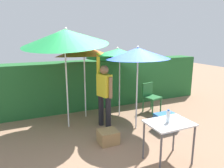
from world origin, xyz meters
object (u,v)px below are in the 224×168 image
person_vendor (104,92)px  crate_cardboard (108,137)px  chair_plastic (150,96)px  folding_table (169,127)px  umbrella_navy (138,53)px  cooler_box (166,122)px  umbrella_yellow (65,37)px  umbrella_rainbow (119,54)px  umbrella_orange (84,51)px  bottle_water (168,116)px

person_vendor → crate_cardboard: bearing=-107.2°
chair_plastic → folding_table: (-1.24, -2.39, 0.18)m
crate_cardboard → folding_table: bearing=-56.3°
umbrella_navy → folding_table: umbrella_navy is taller
person_vendor → cooler_box: person_vendor is taller
umbrella_yellow → umbrella_navy: 1.75m
person_vendor → cooler_box: bearing=-31.3°
umbrella_rainbow → umbrella_orange: bearing=162.2°
folding_table → umbrella_rainbow: bearing=85.6°
umbrella_rainbow → folding_table: size_ratio=2.76×
cooler_box → folding_table: folding_table is taller
cooler_box → umbrella_yellow: bearing=151.9°
umbrella_rainbow → folding_table: 2.75m
bottle_water → umbrella_yellow: bearing=119.5°
umbrella_yellow → chair_plastic: 3.11m
umbrella_yellow → cooler_box: umbrella_yellow is taller
person_vendor → folding_table: size_ratio=2.35×
umbrella_rainbow → umbrella_orange: (-0.92, 0.29, 0.09)m
umbrella_orange → folding_table: bearing=-75.5°
folding_table → cooler_box: bearing=52.7°
umbrella_orange → bottle_water: umbrella_orange is taller
umbrella_navy → cooler_box: umbrella_navy is taller
umbrella_orange → umbrella_navy: 1.59m
crate_cardboard → bottle_water: bottle_water is taller
chair_plastic → cooler_box: bearing=-106.9°
umbrella_navy → umbrella_yellow: bearing=153.4°
person_vendor → chair_plastic: (1.72, 0.46, -0.42)m
umbrella_orange → person_vendor: 1.32m
cooler_box → crate_cardboard: (-1.59, -0.02, -0.06)m
chair_plastic → cooler_box: chair_plastic is taller
umbrella_yellow → crate_cardboard: 2.50m
umbrella_orange → person_vendor: bearing=-73.9°
person_vendor → chair_plastic: person_vendor is taller
umbrella_orange → umbrella_yellow: (-0.59, -0.52, 0.38)m
person_vendor → crate_cardboard: (-0.26, -0.83, -0.79)m
umbrella_rainbow → chair_plastic: size_ratio=2.48×
cooler_box → folding_table: (-0.85, -1.12, 0.48)m
cooler_box → folding_table: size_ratio=0.65×
umbrella_rainbow → umbrella_orange: size_ratio=1.06×
person_vendor → folding_table: 2.00m
chair_plastic → folding_table: 2.70m
umbrella_navy → crate_cardboard: size_ratio=5.02×
umbrella_yellow → cooler_box: (2.17, -1.16, -2.07)m
umbrella_rainbow → umbrella_yellow: umbrella_yellow is taller
folding_table → crate_cardboard: bearing=123.7°
umbrella_yellow → folding_table: (1.31, -2.28, -1.59)m
chair_plastic → cooler_box: 1.36m
bottle_water → cooler_box: bearing=51.5°
person_vendor → umbrella_navy: bearing=-31.1°
person_vendor → cooler_box: size_ratio=3.61×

